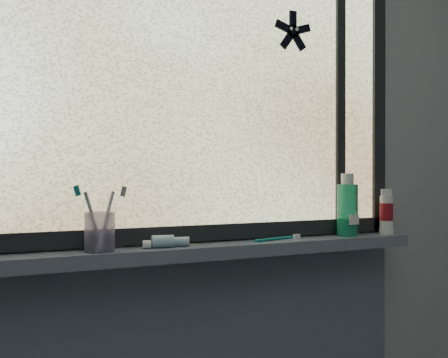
% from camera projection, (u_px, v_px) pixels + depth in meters
% --- Properties ---
extents(wall_back, '(3.00, 0.01, 2.50)m').
position_uv_depth(wall_back, '(178.00, 169.00, 1.56)').
color(wall_back, '#9EA3A8').
rests_on(wall_back, ground).
extents(windowsill, '(1.62, 0.14, 0.04)m').
position_uv_depth(windowsill, '(187.00, 252.00, 1.49)').
color(windowsill, slate).
rests_on(windowsill, wall_back).
extents(window_pane, '(1.50, 0.01, 1.00)m').
position_uv_depth(window_pane, '(181.00, 78.00, 1.54)').
color(window_pane, silver).
rests_on(window_pane, wall_back).
extents(frame_bottom, '(1.60, 0.03, 0.05)m').
position_uv_depth(frame_bottom, '(181.00, 234.00, 1.54)').
color(frame_bottom, black).
rests_on(frame_bottom, windowsill).
extents(frame_right, '(0.05, 0.03, 1.10)m').
position_uv_depth(frame_right, '(377.00, 95.00, 1.86)').
color(frame_right, black).
rests_on(frame_right, wall_back).
extents(frame_mullion, '(0.03, 0.03, 1.00)m').
position_uv_depth(frame_mullion, '(339.00, 92.00, 1.79)').
color(frame_mullion, black).
rests_on(frame_mullion, wall_back).
extents(starfish_sticker, '(0.15, 0.02, 0.15)m').
position_uv_depth(starfish_sticker, '(293.00, 32.00, 1.69)').
color(starfish_sticker, black).
rests_on(starfish_sticker, window_pane).
extents(toothpaste_tube, '(0.21, 0.09, 0.04)m').
position_uv_depth(toothpaste_tube, '(170.00, 241.00, 1.46)').
color(toothpaste_tube, white).
rests_on(toothpaste_tube, windowsill).
extents(toothbrush_cup, '(0.10, 0.10, 0.11)m').
position_uv_depth(toothbrush_cup, '(100.00, 232.00, 1.37)').
color(toothbrush_cup, '#968DBA').
rests_on(toothbrush_cup, windowsill).
extents(toothbrush_lying, '(0.20, 0.07, 0.01)m').
position_uv_depth(toothbrush_lying, '(274.00, 238.00, 1.62)').
color(toothbrush_lying, '#0D7D7C').
rests_on(toothbrush_lying, windowsill).
extents(mouthwash_bottle, '(0.08, 0.08, 0.18)m').
position_uv_depth(mouthwash_bottle, '(347.00, 205.00, 1.73)').
color(mouthwash_bottle, '#20A676').
rests_on(mouthwash_bottle, windowsill).
extents(cream_tube, '(0.05, 0.05, 0.12)m').
position_uv_depth(cream_tube, '(386.00, 210.00, 1.80)').
color(cream_tube, silver).
rests_on(cream_tube, windowsill).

